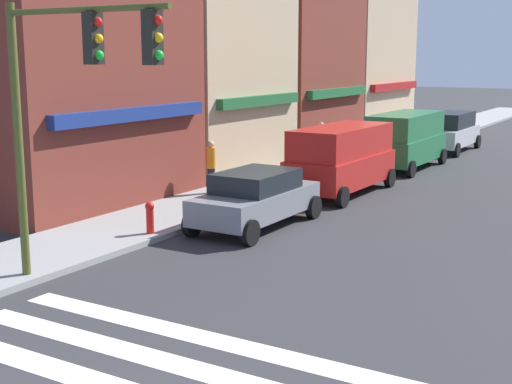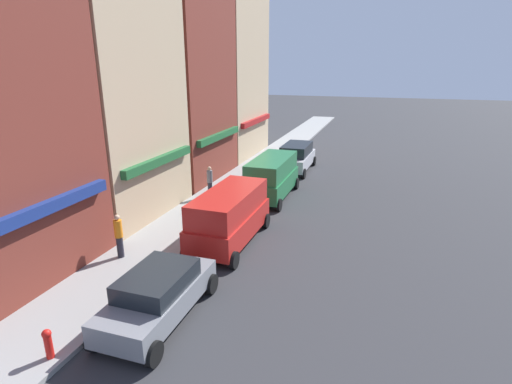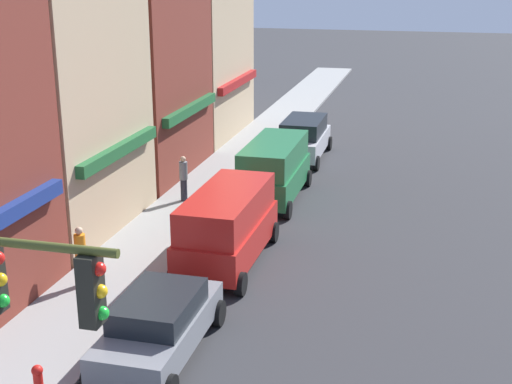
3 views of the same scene
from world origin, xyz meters
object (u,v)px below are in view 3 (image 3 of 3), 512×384
Objects in this scene: pedestrian_orange_vest at (81,255)px; fire_hydrant at (38,381)px; sedan_grey at (159,324)px; suv_silver at (304,137)px; van_green at (274,168)px; pedestrian_grey_coat at (184,178)px; van_red at (227,224)px.

pedestrian_orange_vest reaches higher than fire_hydrant.
suv_silver is at bearing -0.10° from sedan_grey.
van_green is 2.83× the size of pedestrian_orange_vest.
van_green is at bearing -0.10° from sedan_grey.
suv_silver reaches higher than pedestrian_grey_coat.
suv_silver is (18.65, 0.00, 0.19)m from sedan_grey.
fire_hydrant is at bearing 50.95° from pedestrian_grey_coat.
pedestrian_orange_vest is (-2.87, 3.47, -0.21)m from van_red.
pedestrian_grey_coat is (-7.86, 3.25, 0.04)m from suv_silver.
fire_hydrant is (-14.76, 1.70, -0.67)m from van_green.
pedestrian_orange_vest is (-9.37, 3.47, -0.21)m from van_green.
suv_silver is (12.94, 0.00, -0.25)m from van_red.
pedestrian_orange_vest is (-7.96, 0.23, 0.00)m from pedestrian_grey_coat.
pedestrian_orange_vest is at bearing 159.72° from van_green.
fire_hydrant is at bearing 173.48° from van_green.
fire_hydrant is at bearing 146.22° from sedan_grey.
van_red is 1.00× the size of van_green.
pedestrian_grey_coat reaches higher than sedan_grey.
van_red is 5.97× the size of fire_hydrant.
suv_silver reaches higher than pedestrian_orange_vest.
van_red is 12.94m from suv_silver.
van_red is 2.84× the size of pedestrian_orange_vest.
pedestrian_grey_coat is 1.00× the size of pedestrian_orange_vest.
van_red is at bearing 76.91° from pedestrian_grey_coat.
van_green is at bearing -6.57° from fire_hydrant.
sedan_grey is at bearing -33.67° from fire_hydrant.
pedestrian_orange_vest is (-15.81, 3.47, 0.04)m from suv_silver.
van_red is (5.71, -0.00, 0.44)m from sedan_grey.
sedan_grey reaches higher than fire_hydrant.
pedestrian_grey_coat reaches higher than fire_hydrant.
van_green is (6.50, 0.00, 0.00)m from van_red.
suv_silver reaches higher than fire_hydrant.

